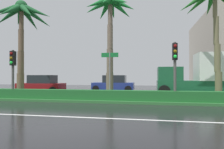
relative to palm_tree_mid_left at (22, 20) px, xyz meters
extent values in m
cube|color=black|center=(6.93, 0.79, -5.94)|extent=(90.00, 42.00, 0.10)
cube|color=white|center=(6.93, -6.21, -5.89)|extent=(81.00, 0.14, 0.01)
cube|color=#2D6B33|center=(6.93, -0.21, -5.82)|extent=(85.50, 4.00, 0.15)
cube|color=#1E6028|center=(6.93, -1.61, -5.44)|extent=(76.50, 0.70, 0.60)
cylinder|color=brown|center=(-0.12, 0.07, -4.90)|extent=(0.53, 0.53, 1.68)
cylinder|color=brown|center=(-0.08, 0.04, -3.23)|extent=(0.46, 0.46, 1.68)
cylinder|color=brown|center=(-0.05, 0.01, -1.55)|extent=(0.40, 0.40, 1.68)
cylinder|color=brown|center=(-0.01, -0.02, 0.13)|extent=(0.34, 0.34, 1.68)
sphere|color=#1A5428|center=(-0.01, -0.02, 1.07)|extent=(0.90, 0.90, 0.90)
cone|color=#1A5428|center=(1.18, 0.00, 0.61)|extent=(2.58, 0.60, 1.45)
cone|color=#1A5428|center=(0.84, 0.66, 0.41)|extent=(2.27, 1.98, 1.81)
cone|color=#1A5428|center=(0.04, 1.05, 0.39)|extent=(0.67, 2.46, 1.85)
cone|color=#1A5428|center=(-0.79, 0.86, 0.61)|extent=(2.13, 2.29, 1.46)
cone|color=#1A5428|center=(-1.11, 0.02, 0.44)|extent=(2.50, 0.65, 1.75)
cone|color=#1A5428|center=(-0.82, -0.83, 0.53)|extent=(2.19, 2.19, 1.59)
cone|color=#1A5428|center=(-0.07, -1.10, 0.41)|extent=(0.70, 2.49, 1.80)
cone|color=#1A5428|center=(0.86, -0.71, 0.46)|extent=(2.30, 1.98, 1.73)
cylinder|color=#6B5A4B|center=(6.84, 0.18, -4.89)|extent=(0.51, 0.51, 1.70)
cylinder|color=#6B5A4B|center=(6.86, 0.14, -3.19)|extent=(0.45, 0.45, 1.70)
cylinder|color=#6B5A4B|center=(6.88, 0.11, -1.49)|extent=(0.39, 0.39, 1.70)
cylinder|color=#6B5A4B|center=(6.90, 0.07, 0.20)|extent=(0.33, 0.33, 1.70)
cone|color=#1C722F|center=(7.76, -0.04, 0.70)|extent=(2.05, 0.81, 1.41)
cone|color=#1C722F|center=(7.55, 0.56, 0.61)|extent=(1.89, 1.61, 1.56)
cone|color=#1C722F|center=(6.88, 0.95, 0.71)|extent=(0.60, 2.02, 1.38)
cone|color=#1C722F|center=(6.37, 0.72, 0.65)|extent=(1.68, 1.88, 1.49)
cone|color=#1C722F|center=(6.01, 0.11, 0.73)|extent=(2.04, 0.65, 1.35)
cone|color=#1C722F|center=(6.19, -0.47, 0.74)|extent=(1.94, 1.67, 1.34)
cone|color=#1C722F|center=(6.82, -0.81, 0.72)|extent=(0.75, 2.05, 1.37)
cone|color=#1C722F|center=(7.58, -0.53, 0.78)|extent=(1.89, 1.76, 1.27)
cylinder|color=#696443|center=(13.88, -0.13, -4.87)|extent=(0.42, 0.42, 1.74)
cylinder|color=#696443|center=(13.82, -0.12, -3.13)|extent=(0.37, 0.37, 1.74)
cylinder|color=#696443|center=(13.76, -0.12, -1.39)|extent=(0.32, 0.32, 1.74)
cylinder|color=#696443|center=(13.70, -0.11, 0.35)|extent=(0.27, 0.27, 1.74)
cone|color=#236724|center=(13.74, 0.98, 0.76)|extent=(0.66, 2.47, 1.61)
cone|color=#236724|center=(12.99, 0.73, 0.77)|extent=(2.00, 2.24, 1.59)
cone|color=#236724|center=(12.65, 0.01, 0.68)|extent=(2.44, 0.85, 1.75)
cylinder|color=#4C4C47|center=(0.66, -1.83, -4.14)|extent=(0.16, 0.16, 3.21)
cube|color=black|center=(0.66, -1.83, -3.08)|extent=(0.28, 0.32, 0.96)
sphere|color=maroon|center=(0.66, -2.00, -2.78)|extent=(0.20, 0.20, 0.20)
sphere|color=#7F600F|center=(0.66, -2.00, -3.08)|extent=(0.20, 0.20, 0.20)
sphere|color=#1EEA3F|center=(0.66, -2.00, -3.38)|extent=(0.20, 0.20, 0.20)
cylinder|color=#4C4C47|center=(11.05, -1.73, -4.03)|extent=(0.16, 0.16, 3.43)
cube|color=black|center=(11.05, -1.73, -2.86)|extent=(0.28, 0.32, 0.96)
sphere|color=maroon|center=(11.05, -1.90, -2.56)|extent=(0.20, 0.20, 0.20)
sphere|color=#7F600F|center=(11.05, -1.90, -2.86)|extent=(0.20, 0.20, 0.20)
sphere|color=#1EEA3F|center=(11.05, -1.90, -3.16)|extent=(0.20, 0.20, 0.20)
cylinder|color=slate|center=(7.12, -1.21, -4.24)|extent=(0.08, 0.08, 3.00)
cube|color=#146B2D|center=(7.12, -1.21, -2.92)|extent=(1.10, 0.03, 0.28)
cube|color=maroon|center=(-0.46, 3.64, -5.29)|extent=(4.30, 1.76, 0.72)
cube|color=#1E2328|center=(-0.31, 3.64, -4.55)|extent=(2.30, 1.58, 0.76)
cylinder|color=black|center=(-2.11, 2.74, -5.55)|extent=(0.68, 0.22, 0.68)
cylinder|color=black|center=(-2.11, 4.54, -5.55)|extent=(0.68, 0.22, 0.68)
cylinder|color=black|center=(1.19, 2.74, -5.55)|extent=(0.68, 0.22, 0.68)
cylinder|color=black|center=(1.19, 4.54, -5.55)|extent=(0.68, 0.22, 0.68)
cube|color=navy|center=(5.89, 6.87, -5.29)|extent=(4.30, 1.76, 0.72)
cube|color=#1E2328|center=(6.04, 6.87, -4.55)|extent=(2.30, 1.58, 0.76)
cylinder|color=black|center=(4.24, 5.97, -5.55)|extent=(0.68, 0.22, 0.68)
cylinder|color=black|center=(4.24, 7.77, -5.55)|extent=(0.68, 0.22, 0.68)
cylinder|color=black|center=(7.54, 5.97, -5.55)|extent=(0.68, 0.22, 0.68)
cylinder|color=black|center=(7.54, 7.77, -5.55)|extent=(0.68, 0.22, 0.68)
cube|color=#195133|center=(13.45, 3.50, -5.08)|extent=(6.40, 2.30, 0.90)
cube|color=#195133|center=(11.25, 3.50, -4.08)|extent=(1.90, 2.21, 1.10)
cube|color=silver|center=(14.50, 3.50, -3.53)|extent=(2.30, 2.35, 2.20)
cylinder|color=black|center=(10.75, 2.33, -5.43)|extent=(0.92, 0.30, 0.92)
cylinder|color=black|center=(10.75, 4.67, -5.43)|extent=(0.92, 0.30, 0.92)
camera|label=1|loc=(9.58, -13.64, -4.29)|focal=31.93mm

